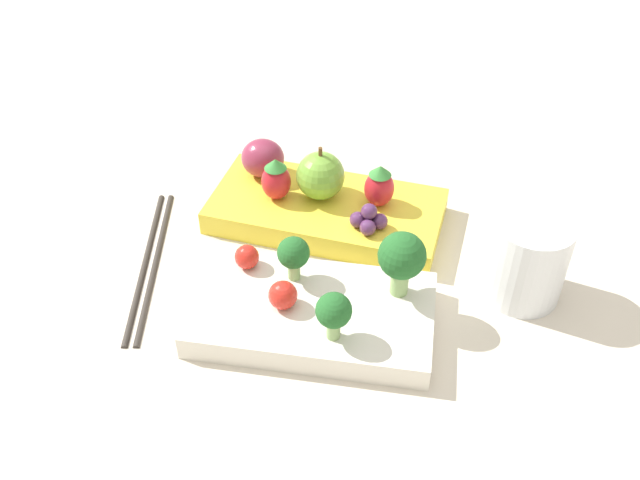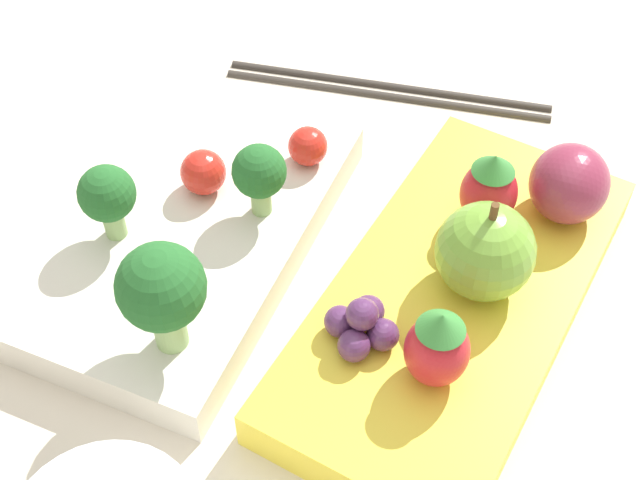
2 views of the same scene
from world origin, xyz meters
TOP-DOWN VIEW (x-y plane):
  - ground_plane at (0.00, 0.00)m, footprint 4.00×4.00m
  - bento_box_savoury at (-0.01, 0.07)m, footprint 0.21×0.12m
  - bento_box_fruit at (-0.01, -0.07)m, footprint 0.24×0.15m
  - broccoli_floret_0 at (-0.08, 0.05)m, footprint 0.04×0.04m
  - broccoli_floret_1 at (0.01, 0.04)m, footprint 0.03×0.03m
  - broccoli_floret_2 at (-0.03, 0.11)m, footprint 0.03×0.03m
  - cherry_tomato_0 at (0.01, 0.08)m, footprint 0.02×0.02m
  - cherry_tomato_1 at (0.05, 0.03)m, footprint 0.02×0.02m
  - apple at (0.00, -0.08)m, footprint 0.05×0.05m
  - strawberry_0 at (0.04, -0.07)m, footprint 0.03×0.03m
  - strawberry_1 at (-0.06, -0.07)m, footprint 0.03×0.03m
  - plum at (0.06, -0.11)m, footprint 0.04×0.04m
  - grape_cluster at (-0.05, -0.04)m, footprint 0.04×0.04m
  - drinking_cup at (-0.19, 0.01)m, footprint 0.07×0.07m
  - chopsticks_pair at (0.15, 0.02)m, footprint 0.05×0.21m

SIDE VIEW (x-z plane):
  - ground_plane at x=0.00m, z-range 0.00..0.00m
  - chopsticks_pair at x=0.15m, z-range 0.00..0.01m
  - bento_box_savoury at x=-0.01m, z-range 0.00..0.02m
  - bento_box_fruit at x=-0.01m, z-range 0.00..0.02m
  - cherry_tomato_1 at x=0.05m, z-range 0.02..0.05m
  - grape_cluster at x=-0.05m, z-range 0.02..0.05m
  - cherry_tomato_0 at x=0.01m, z-range 0.02..0.05m
  - drinking_cup at x=-0.19m, z-range 0.00..0.08m
  - plum at x=0.06m, z-range 0.02..0.07m
  - strawberry_0 at x=0.04m, z-range 0.02..0.07m
  - strawberry_1 at x=-0.06m, z-range 0.02..0.07m
  - apple at x=0.00m, z-range 0.02..0.08m
  - broccoli_floret_1 at x=0.01m, z-range 0.03..0.07m
  - broccoli_floret_2 at x=-0.03m, z-range 0.03..0.07m
  - broccoli_floret_0 at x=-0.08m, z-range 0.03..0.09m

